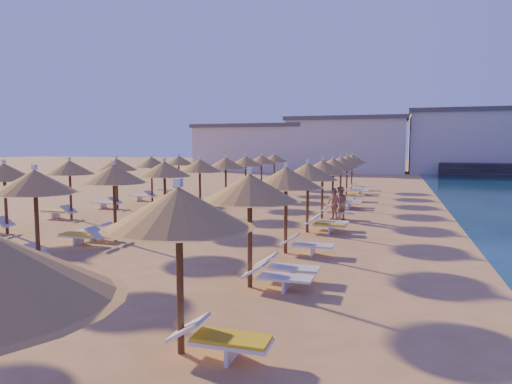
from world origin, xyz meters
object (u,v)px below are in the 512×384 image
(parasol_row_west, at_px, (184,168))
(beachgoer_c, at_px, (334,204))
(parasol_row_east, at_px, (316,170))
(beachgoer_b, at_px, (341,203))

(parasol_row_west, height_order, beachgoer_c, parasol_row_west)
(parasol_row_east, relative_size, beachgoer_c, 23.74)
(parasol_row_west, bearing_deg, parasol_row_east, 0.00)
(parasol_row_west, height_order, beachgoer_b, parasol_row_west)
(parasol_row_east, relative_size, parasol_row_west, 1.00)
(parasol_row_east, distance_m, parasol_row_west, 6.35)
(parasol_row_west, bearing_deg, beachgoer_b, 13.79)
(parasol_row_west, distance_m, beachgoer_c, 7.29)
(beachgoer_b, bearing_deg, beachgoer_c, -73.82)
(beachgoer_c, relative_size, beachgoer_b, 0.98)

